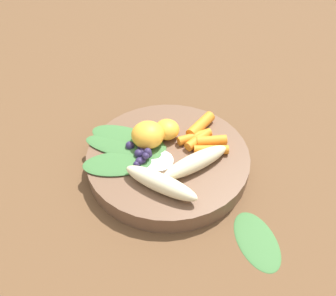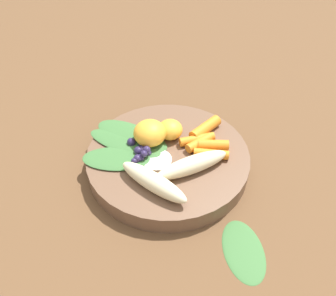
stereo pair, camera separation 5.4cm
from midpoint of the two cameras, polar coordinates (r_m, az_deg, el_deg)
ground_plane at (r=0.57m, az=-2.72°, el=-3.14°), size 2.40×2.40×0.00m
bowl at (r=0.55m, az=-2.77°, el=-2.04°), size 0.26×0.26×0.03m
banana_peeled_left at (r=0.51m, az=1.71°, el=-2.53°), size 0.10×0.11×0.03m
banana_peeled_right at (r=0.48m, az=-4.75°, el=-6.04°), size 0.07×0.12×0.03m
orange_segment_near at (r=0.55m, az=-6.24°, el=2.12°), size 0.05×0.05×0.04m
orange_segment_far at (r=0.56m, az=-2.92°, el=3.03°), size 0.04×0.04×0.03m
carrot_front at (r=0.54m, az=4.51°, el=-0.43°), size 0.02×0.06×0.01m
carrot_mid_left at (r=0.55m, az=4.64°, el=1.09°), size 0.03×0.05×0.02m
carrot_mid_right at (r=0.55m, az=2.22°, el=1.18°), size 0.05×0.04×0.02m
carrot_rear at (r=0.56m, az=1.80°, el=1.78°), size 0.04×0.06×0.01m
carrot_small at (r=0.58m, az=2.92°, el=3.77°), size 0.06×0.05×0.02m
blueberry_pile at (r=0.54m, az=-7.48°, el=-1.03°), size 0.05×0.05×0.02m
coconut_shred_patch at (r=0.53m, az=-4.53°, el=-2.30°), size 0.05×0.05×0.00m
kale_leaf_left at (r=0.57m, az=-9.42°, el=1.34°), size 0.09×0.15×0.01m
kale_leaf_right at (r=0.56m, az=-10.39°, el=-0.07°), size 0.07×0.14×0.01m
kale_leaf_rear at (r=0.53m, az=-11.40°, el=-2.74°), size 0.08×0.12×0.01m
kale_leaf_stray at (r=0.48m, az=11.70°, el=-15.16°), size 0.11×0.09×0.01m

